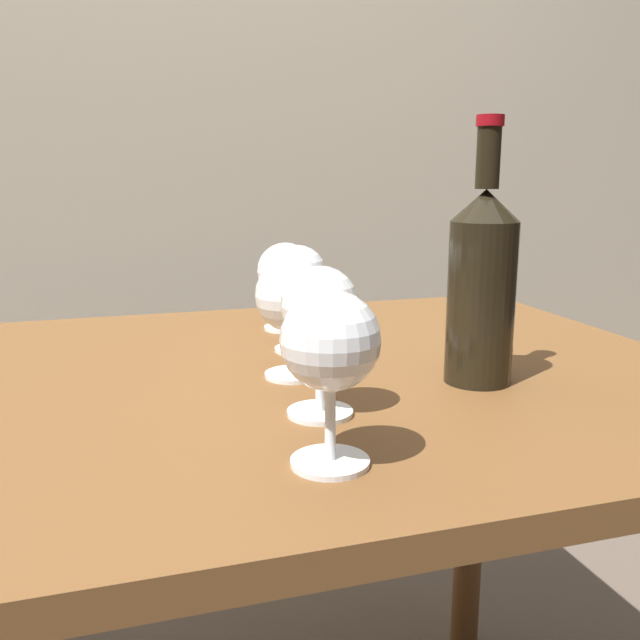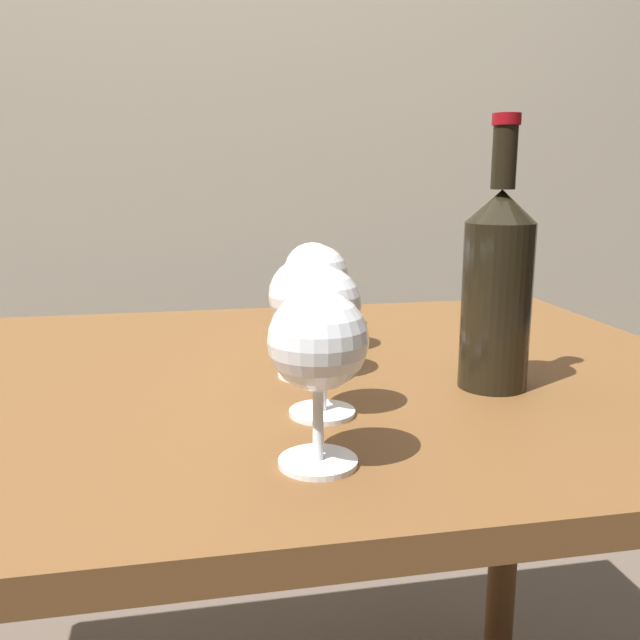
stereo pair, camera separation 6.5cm
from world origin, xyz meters
name	(u,v)px [view 2 (the right image)]	position (x,y,z in m)	size (l,w,h in m)	color
back_wall	(180,36)	(0.00, 1.05, 1.30)	(5.00, 0.08, 2.60)	#B2A893
dining_table	(197,453)	(0.00, 0.00, 0.64)	(1.29, 0.78, 0.73)	brown
wine_glass_amber	(315,344)	(0.10, -0.27, 0.84)	(0.08, 0.08, 0.15)	white
wine_glass_merlot	(320,309)	(0.12, -0.16, 0.84)	(0.08, 0.08, 0.15)	white
wine_glass_cabernet	(303,298)	(0.13, -0.02, 0.83)	(0.09, 0.09, 0.14)	white
wine_glass_chardonnay	(316,276)	(0.16, 0.09, 0.83)	(0.08, 0.08, 0.14)	white
wine_glass_empty	(311,273)	(0.18, 0.22, 0.82)	(0.09, 0.09, 0.13)	white
wine_bottle	(495,285)	(0.33, -0.10, 0.85)	(0.08, 0.08, 0.30)	black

